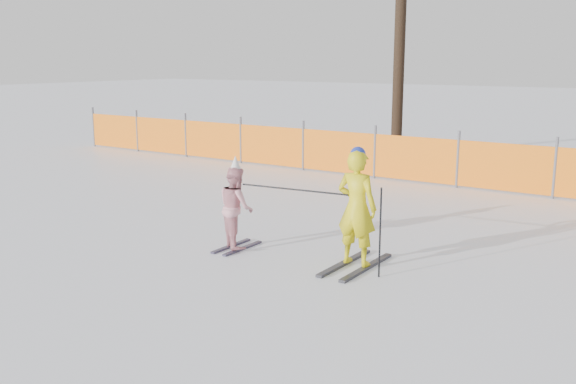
{
  "coord_description": "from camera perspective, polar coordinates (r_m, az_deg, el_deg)",
  "views": [
    {
      "loc": [
        4.78,
        -6.52,
        2.77
      ],
      "look_at": [
        0.0,
        0.5,
        1.0
      ],
      "focal_mm": 40.0,
      "sensor_mm": 36.0,
      "label": 1
    }
  ],
  "objects": [
    {
      "name": "ski_poles",
      "position": [
        8.64,
        3.57,
        -1.31
      ],
      "size": [
        2.22,
        0.22,
        1.18
      ],
      "color": "black",
      "rests_on": "ground"
    },
    {
      "name": "ground",
      "position": [
        8.55,
        -1.9,
        -7.15
      ],
      "size": [
        120.0,
        120.0,
        0.0
      ],
      "primitive_type": "plane",
      "color": "white",
      "rests_on": "ground"
    },
    {
      "name": "safety_fence",
      "position": [
        15.93,
        2.79,
        3.77
      ],
      "size": [
        17.06,
        0.06,
        1.25
      ],
      "color": "#595960",
      "rests_on": "ground"
    },
    {
      "name": "child",
      "position": [
        9.46,
        -4.63,
        -1.28
      ],
      "size": [
        0.74,
        0.86,
        1.39
      ],
      "color": "black",
      "rests_on": "ground"
    },
    {
      "name": "adult",
      "position": [
        8.6,
        6.13,
        -1.43
      ],
      "size": [
        0.57,
        1.37,
        1.64
      ],
      "color": "black",
      "rests_on": "ground"
    }
  ]
}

